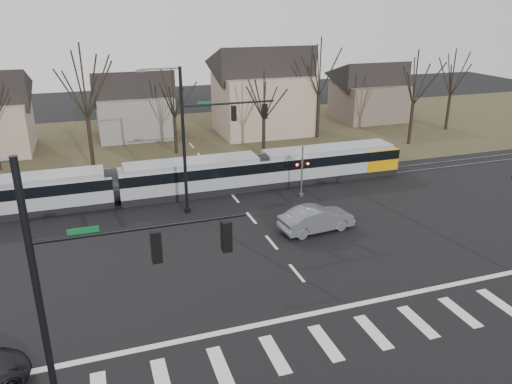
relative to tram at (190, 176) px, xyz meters
name	(u,v)px	position (x,y,z in m)	size (l,w,h in m)	color
ground	(312,292)	(2.98, -16.00, -1.48)	(140.00, 140.00, 0.00)	black
grass_verge	(188,141)	(2.98, 16.00, -1.48)	(140.00, 28.00, 0.01)	#38331E
crosswalk	(350,337)	(2.98, -20.00, -1.48)	(27.00, 2.60, 0.01)	silver
stop_line	(328,310)	(2.98, -17.80, -1.48)	(28.00, 0.35, 0.01)	silver
lane_dashes	(228,189)	(2.98, 0.00, -1.48)	(0.18, 30.00, 0.01)	silver
rail_pair	(228,190)	(2.98, -0.20, -1.45)	(90.00, 1.52, 0.06)	#59595E
tram	(190,176)	(0.00, 0.00, 0.00)	(35.91, 2.67, 2.72)	gray
sedan	(316,219)	(6.37, -9.28, -0.66)	(5.19, 2.32, 1.65)	slate
signal_pole_near_left	(94,291)	(-7.43, -22.00, 4.22)	(9.28, 0.44, 10.20)	black
signal_pole_far	(206,133)	(0.57, -3.50, 4.22)	(9.28, 0.44, 10.20)	black
rail_crossing_signal	(302,173)	(7.98, -3.21, 0.40)	(1.08, 0.36, 4.00)	#59595B
tree_row	(218,104)	(4.98, 10.00, 3.52)	(59.20, 7.20, 10.00)	black
house_b	(134,101)	(-2.02, 20.00, 2.49)	(8.64, 7.56, 7.65)	gray
house_c	(263,87)	(11.98, 17.00, 3.75)	(10.80, 8.64, 10.10)	tan
house_d	(370,88)	(26.98, 19.00, 2.49)	(8.64, 7.56, 7.65)	brown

